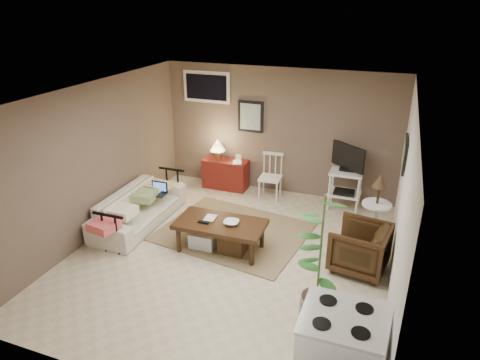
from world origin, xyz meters
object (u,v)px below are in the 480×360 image
at_px(spindle_chair, 270,178).
at_px(stove, 339,357).
at_px(sofa, 139,203).
at_px(side_table, 377,202).
at_px(potted_plant, 320,256).
at_px(tv_stand, 346,176).
at_px(coffee_table, 220,234).
at_px(armchair, 360,246).
at_px(red_console, 225,171).

bearing_deg(spindle_chair, stove, -65.32).
relative_size(sofa, stove, 2.03).
height_order(spindle_chair, side_table, side_table).
distance_m(spindle_chair, potted_plant, 3.44).
relative_size(side_table, stove, 1.21).
distance_m(tv_stand, side_table, 1.26).
bearing_deg(coffee_table, stove, -44.50).
distance_m(sofa, tv_stand, 3.63).
relative_size(armchair, potted_plant, 0.45).
height_order(red_console, tv_stand, tv_stand).
height_order(tv_stand, stove, tv_stand).
relative_size(coffee_table, sofa, 0.69).
height_order(tv_stand, armchair, tv_stand).
bearing_deg(armchair, potted_plant, -6.80).
height_order(red_console, stove, red_console).
relative_size(side_table, potted_plant, 0.69).
distance_m(spindle_chair, armchair, 2.57).
height_order(armchair, stove, stove).
bearing_deg(side_table, sofa, -170.04).
relative_size(coffee_table, red_console, 1.31).
bearing_deg(side_table, stove, -92.23).
height_order(sofa, armchair, sofa).
relative_size(side_table, armchair, 1.55).
distance_m(coffee_table, tv_stand, 2.62).
relative_size(spindle_chair, potted_plant, 0.52).
relative_size(armchair, stove, 0.78).
xyz_separation_m(side_table, potted_plant, (-0.50, -2.00, 0.17)).
distance_m(side_table, armchair, 0.84).
bearing_deg(side_table, coffee_table, -155.75).
bearing_deg(coffee_table, red_console, 110.20).
distance_m(spindle_chair, side_table, 2.26).
bearing_deg(potted_plant, side_table, 76.11).
bearing_deg(stove, side_table, 87.77).
distance_m(coffee_table, stove, 2.86).
distance_m(coffee_table, side_table, 2.40).
relative_size(tv_stand, armchair, 1.60).
xyz_separation_m(red_console, spindle_chair, (0.98, -0.15, 0.06)).
xyz_separation_m(coffee_table, tv_stand, (1.56, 2.08, 0.36)).
height_order(coffee_table, tv_stand, tv_stand).
height_order(side_table, stove, side_table).
relative_size(coffee_table, side_table, 1.15).
bearing_deg(potted_plant, sofa, 157.52).
bearing_deg(coffee_table, armchair, 6.23).
distance_m(side_table, stove, 2.98).
bearing_deg(coffee_table, tv_stand, 53.15).
bearing_deg(sofa, stove, -122.45).
relative_size(potted_plant, stove, 1.75).
height_order(red_console, side_table, side_table).
xyz_separation_m(armchair, stove, (0.02, -2.22, 0.10)).
height_order(red_console, potted_plant, potted_plant).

